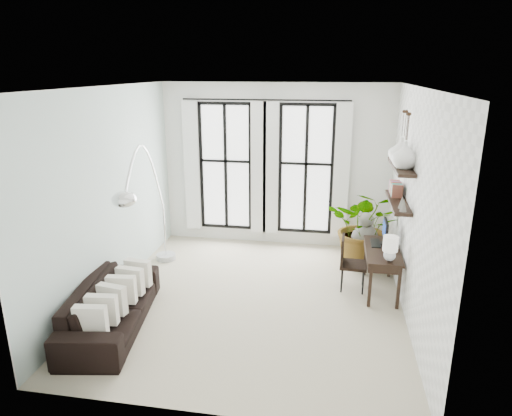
% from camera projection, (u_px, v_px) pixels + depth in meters
% --- Properties ---
extents(floor, '(5.00, 5.00, 0.00)m').
position_uv_depth(floor, '(254.00, 299.00, 7.09)').
color(floor, '#BEB597').
rests_on(floor, ground).
extents(ceiling, '(5.00, 5.00, 0.00)m').
position_uv_depth(ceiling, '(253.00, 87.00, 6.15)').
color(ceiling, white).
rests_on(ceiling, wall_back).
extents(wall_left, '(0.00, 5.00, 5.00)m').
position_uv_depth(wall_left, '(109.00, 194.00, 6.98)').
color(wall_left, silver).
rests_on(wall_left, floor).
extents(wall_right, '(0.00, 5.00, 5.00)m').
position_uv_depth(wall_right, '(415.00, 208.00, 6.26)').
color(wall_right, white).
rests_on(wall_right, floor).
extents(wall_back, '(4.50, 0.00, 4.50)m').
position_uv_depth(wall_back, '(276.00, 166.00, 8.98)').
color(wall_back, white).
rests_on(wall_back, floor).
extents(windows, '(3.26, 0.13, 2.65)m').
position_uv_depth(windows, '(265.00, 168.00, 8.95)').
color(windows, white).
rests_on(windows, wall_back).
extents(wall_shelves, '(0.25, 1.30, 0.60)m').
position_uv_depth(wall_shelves, '(399.00, 187.00, 6.87)').
color(wall_shelves, black).
rests_on(wall_shelves, wall_right).
extents(sofa, '(1.17, 2.28, 0.63)m').
position_uv_depth(sofa, '(111.00, 306.00, 6.27)').
color(sofa, black).
rests_on(sofa, floor).
extents(throw_pillows, '(0.40, 1.52, 0.40)m').
position_uv_depth(throw_pillows, '(117.00, 294.00, 6.20)').
color(throw_pillows, silver).
rests_on(throw_pillows, sofa).
extents(plant, '(1.46, 1.32, 1.43)m').
position_uv_depth(plant, '(365.00, 227.00, 8.20)').
color(plant, '#2D7228').
rests_on(plant, floor).
extents(desk, '(0.52, 1.22, 1.11)m').
position_uv_depth(desk, '(383.00, 253.00, 7.12)').
color(desk, black).
rests_on(desk, floor).
extents(desk_chair, '(0.44, 0.44, 0.88)m').
position_uv_depth(desk_chair, '(349.00, 260.00, 7.31)').
color(desk_chair, black).
rests_on(desk_chair, floor).
extents(arc_lamp, '(0.74, 2.64, 2.39)m').
position_uv_depth(arc_lamp, '(145.00, 177.00, 6.92)').
color(arc_lamp, silver).
rests_on(arc_lamp, floor).
extents(buddha, '(0.55, 0.55, 0.99)m').
position_uv_depth(buddha, '(364.00, 243.00, 8.25)').
color(buddha, slate).
rests_on(buddha, floor).
extents(vase_a, '(0.37, 0.37, 0.38)m').
position_uv_depth(vase_a, '(405.00, 155.00, 6.44)').
color(vase_a, white).
rests_on(vase_a, shelf_upper).
extents(vase_b, '(0.37, 0.37, 0.38)m').
position_uv_depth(vase_b, '(401.00, 150.00, 6.82)').
color(vase_b, white).
rests_on(vase_b, shelf_upper).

